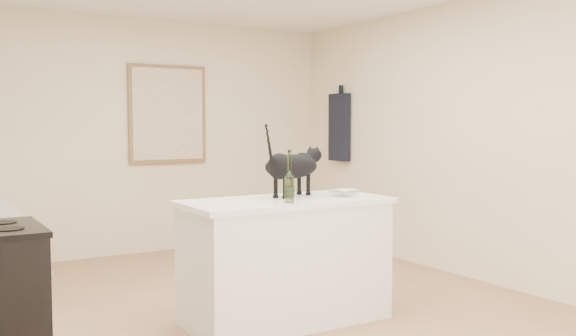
{
  "coord_description": "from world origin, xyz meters",
  "views": [
    {
      "loc": [
        -2.23,
        -4.1,
        1.44
      ],
      "look_at": [
        0.15,
        -0.15,
        1.12
      ],
      "focal_mm": 39.5,
      "sensor_mm": 36.0,
      "label": 1
    }
  ],
  "objects": [
    {
      "name": "floor",
      "position": [
        0.0,
        0.0,
        0.0
      ],
      "size": [
        5.5,
        5.5,
        0.0
      ],
      "primitive_type": "plane",
      "color": "#9F7654",
      "rests_on": "ground"
    },
    {
      "name": "wall_back",
      "position": [
        0.0,
        2.75,
        1.3
      ],
      "size": [
        4.5,
        0.0,
        4.5
      ],
      "primitive_type": "plane",
      "rotation": [
        1.57,
        0.0,
        0.0
      ],
      "color": "beige",
      "rests_on": "ground"
    },
    {
      "name": "wall_right",
      "position": [
        2.25,
        0.0,
        1.3
      ],
      "size": [
        0.0,
        5.5,
        5.5
      ],
      "primitive_type": "plane",
      "rotation": [
        1.57,
        0.0,
        -1.57
      ],
      "color": "beige",
      "rests_on": "ground"
    },
    {
      "name": "island_base",
      "position": [
        0.1,
        -0.2,
        0.43
      ],
      "size": [
        1.44,
        0.67,
        0.86
      ],
      "primitive_type": "cube",
      "color": "white",
      "rests_on": "floor"
    },
    {
      "name": "island_top",
      "position": [
        0.1,
        -0.2,
        0.88
      ],
      "size": [
        1.5,
        0.7,
        0.04
      ],
      "primitive_type": "cube",
      "color": "white",
      "rests_on": "island_base"
    },
    {
      "name": "artwork_frame",
      "position": [
        0.3,
        2.72,
        1.55
      ],
      "size": [
        0.9,
        0.03,
        1.1
      ],
      "primitive_type": "cube",
      "color": "brown",
      "rests_on": "wall_back"
    },
    {
      "name": "artwork_canvas",
      "position": [
        0.3,
        2.7,
        1.55
      ],
      "size": [
        0.82,
        0.0,
        1.02
      ],
      "primitive_type": "cube",
      "color": "beige",
      "rests_on": "wall_back"
    },
    {
      "name": "hanging_garment",
      "position": [
        2.19,
        2.05,
        1.4
      ],
      "size": [
        0.08,
        0.34,
        0.8
      ],
      "primitive_type": "cube",
      "color": "black",
      "rests_on": "wall_right"
    },
    {
      "name": "black_cat",
      "position": [
        0.21,
        -0.1,
        1.1
      ],
      "size": [
        0.6,
        0.37,
        0.4
      ],
      "primitive_type": null,
      "rotation": [
        0.0,
        0.0,
        0.37
      ],
      "color": "black",
      "rests_on": "island_top"
    },
    {
      "name": "wine_bottle",
      "position": [
        0.02,
        -0.39,
        1.06
      ],
      "size": [
        0.09,
        0.09,
        0.32
      ],
      "primitive_type": "cylinder",
      "rotation": [
        0.0,
        0.0,
        -0.33
      ],
      "color": "#385C24",
      "rests_on": "island_top"
    },
    {
      "name": "glass_bowl",
      "position": [
        0.55,
        -0.29,
        0.93
      ],
      "size": [
        0.25,
        0.25,
        0.05
      ],
      "primitive_type": "imported",
      "rotation": [
        0.0,
        0.0,
        0.17
      ],
      "color": "white",
      "rests_on": "island_top"
    }
  ]
}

